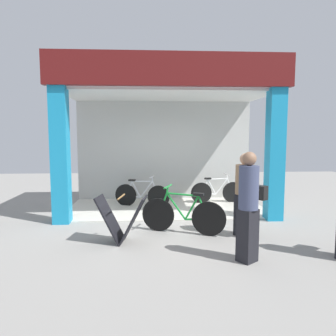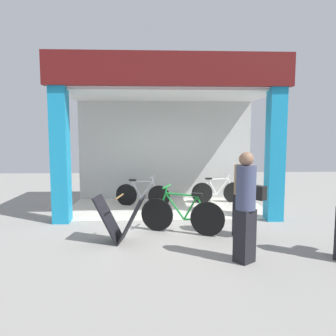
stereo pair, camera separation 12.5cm
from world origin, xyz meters
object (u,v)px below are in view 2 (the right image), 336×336
(bicycle_inside_0, at_px, (142,195))
(bicycle_parked_0, at_px, (182,215))
(bicycle_inside_1, at_px, (218,192))
(pedestrian_0, at_px, (245,207))
(sandwich_board_sign, at_px, (120,219))
(pedestrian_2, at_px, (245,193))

(bicycle_inside_0, relative_size, bicycle_parked_0, 0.91)
(bicycle_inside_1, height_order, pedestrian_0, pedestrian_0)
(bicycle_parked_0, bearing_deg, bicycle_inside_0, 110.13)
(bicycle_parked_0, relative_size, sandwich_board_sign, 1.70)
(bicycle_inside_0, bearing_deg, pedestrian_0, -65.88)
(sandwich_board_sign, relative_size, pedestrian_2, 0.59)
(bicycle_inside_1, relative_size, bicycle_parked_0, 0.94)
(bicycle_inside_1, bearing_deg, pedestrian_2, -91.61)
(bicycle_inside_0, bearing_deg, sandwich_board_sign, -96.00)
(bicycle_inside_0, xyz_separation_m, bicycle_parked_0, (0.88, -2.39, 0.04))
(pedestrian_0, distance_m, pedestrian_2, 1.27)
(sandwich_board_sign, distance_m, pedestrian_2, 2.41)
(bicycle_inside_0, height_order, pedestrian_2, pedestrian_2)
(bicycle_inside_1, distance_m, pedestrian_2, 3.05)
(pedestrian_0, height_order, pedestrian_2, pedestrian_0)
(bicycle_inside_0, bearing_deg, pedestrian_2, -51.95)
(bicycle_inside_0, bearing_deg, bicycle_inside_1, 9.78)
(bicycle_inside_0, distance_m, pedestrian_2, 3.38)
(bicycle_inside_0, bearing_deg, bicycle_parked_0, -69.87)
(bicycle_inside_0, relative_size, bicycle_inside_1, 0.97)
(bicycle_inside_1, height_order, bicycle_parked_0, bicycle_parked_0)
(pedestrian_2, bearing_deg, bicycle_parked_0, 168.58)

